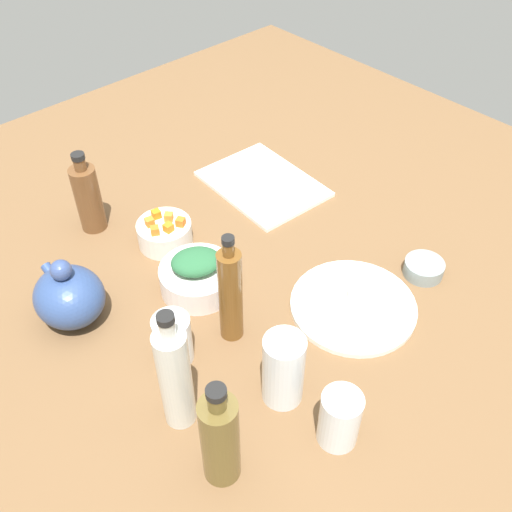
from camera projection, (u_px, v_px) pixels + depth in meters
tabletop at (256, 278)px, 125.35cm from camera, size 190.00×190.00×3.00cm
cutting_board at (263, 184)px, 146.80cm from camera, size 30.64×23.72×1.00cm
plate_tofu at (353, 306)px, 116.68cm from camera, size 25.26×25.26×1.20cm
bowl_greens at (198, 278)px, 119.17cm from camera, size 15.55×15.55×5.67cm
bowl_carrots at (165, 233)px, 129.48cm from camera, size 12.11×12.11×5.54cm
bowl_small_side at (424, 268)px, 123.08cm from camera, size 8.37×8.37×3.24cm
teapot at (69, 296)px, 111.55cm from camera, size 15.94×13.25×14.81cm
bottle_0 at (230, 294)px, 105.08cm from camera, size 4.47×4.47×24.49cm
bottle_1 at (175, 377)px, 91.56cm from camera, size 5.34×5.34×25.94cm
bottle_2 at (88, 197)px, 129.73cm from camera, size 5.82×5.82×19.87cm
bottle_3 at (220, 439)px, 85.65cm from camera, size 5.92×5.92×22.19cm
drinking_glass_0 at (283, 369)px, 97.37cm from camera, size 7.19×7.19×14.58cm
drinking_glass_1 at (340, 419)px, 92.69cm from camera, size 6.75×6.75×10.91cm
drinking_glass_2 at (173, 339)px, 104.85cm from camera, size 6.94×6.94×10.16cm
carrot_cube_0 at (181, 222)px, 126.67cm from camera, size 2.47×2.47×1.80cm
carrot_cube_1 at (169, 217)px, 127.92cm from camera, size 2.54×2.54×1.80cm
carrot_cube_2 at (150, 222)px, 126.67cm from camera, size 2.12×2.12×1.80cm
carrot_cube_3 at (168, 228)px, 125.29cm from camera, size 2.00×2.00×1.80cm
carrot_cube_4 at (156, 214)px, 128.66cm from camera, size 2.13×2.13×1.80cm
carrot_cube_5 at (155, 230)px, 124.61cm from camera, size 2.46×2.46×1.80cm
chopped_greens_mound at (196, 262)px, 115.93cm from camera, size 12.23×12.90×3.81cm
tofu_cube_0 at (368, 319)px, 111.92cm from camera, size 2.44×2.44×2.20cm
tofu_cube_1 at (353, 292)px, 117.09cm from camera, size 3.11×3.11×2.20cm
tofu_cube_2 at (352, 309)px, 113.82cm from camera, size 2.25×2.25×2.20cm
tofu_cube_3 at (326, 302)px, 115.19cm from camera, size 2.34×2.34×2.20cm
tofu_cube_4 at (372, 303)px, 114.89cm from camera, size 2.73×2.73×2.20cm
tofu_cube_5 at (361, 281)px, 119.32cm from camera, size 2.75×2.75×2.20cm
tofu_cube_6 at (342, 281)px, 119.30cm from camera, size 3.07×3.07×2.20cm
dumpling_0 at (265, 179)px, 144.98cm from camera, size 5.78×5.81×3.03cm
dumpling_1 at (244, 157)px, 152.41cm from camera, size 5.80×5.85×2.45cm
dumpling_2 at (278, 165)px, 149.39cm from camera, size 5.80×5.49×3.13cm
dumpling_3 at (245, 172)px, 147.20cm from camera, size 5.33×5.98×3.07cm
dumpling_4 at (280, 197)px, 139.87cm from camera, size 6.19×6.03×2.52cm
dumpling_5 at (301, 186)px, 142.79cm from camera, size 7.15×7.37×2.96cm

